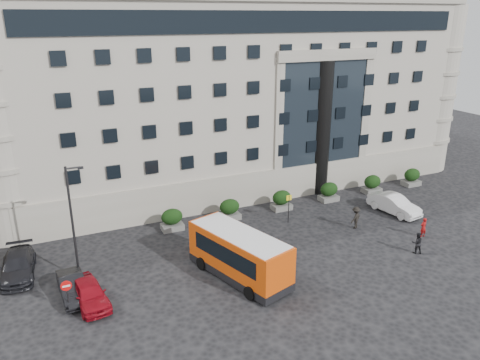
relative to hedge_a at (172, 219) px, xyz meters
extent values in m
plane|color=black|center=(4.00, -7.80, -0.93)|extent=(120.00, 120.00, 0.00)
cube|color=#A39C90|center=(10.00, 14.20, 8.07)|extent=(44.00, 24.00, 18.00)
cylinder|color=black|center=(16.00, 2.50, 5.57)|extent=(1.80, 1.80, 13.00)
cube|color=#525250|center=(0.00, 0.00, -0.68)|extent=(1.80, 1.20, 0.50)
ellipsoid|color=black|center=(0.00, 0.00, 0.24)|extent=(1.80, 1.26, 1.34)
cube|color=#525250|center=(5.20, 0.00, -0.68)|extent=(1.80, 1.20, 0.50)
ellipsoid|color=black|center=(5.20, 0.00, 0.24)|extent=(1.80, 1.26, 1.34)
cube|color=#525250|center=(10.40, 0.00, -0.68)|extent=(1.80, 1.20, 0.50)
ellipsoid|color=black|center=(10.40, 0.00, 0.24)|extent=(1.80, 1.26, 1.34)
cube|color=#525250|center=(15.60, 0.00, -0.68)|extent=(1.80, 1.20, 0.50)
ellipsoid|color=black|center=(15.60, 0.00, 0.24)|extent=(1.80, 1.26, 1.34)
cube|color=#525250|center=(20.80, 0.00, -0.68)|extent=(1.80, 1.20, 0.50)
ellipsoid|color=black|center=(20.80, 0.00, 0.24)|extent=(1.80, 1.26, 1.34)
cube|color=#525250|center=(26.00, 0.00, -0.68)|extent=(1.80, 1.20, 0.50)
ellipsoid|color=black|center=(26.00, 0.00, 0.24)|extent=(1.80, 1.26, 1.34)
cylinder|color=#262628|center=(-8.00, -4.80, 3.07)|extent=(0.16, 0.16, 8.00)
cylinder|color=#262628|center=(-7.55, -4.80, 6.92)|extent=(0.90, 0.12, 0.12)
cube|color=black|center=(-7.10, -4.80, 6.87)|extent=(0.35, 0.18, 0.14)
cylinder|color=#262628|center=(9.50, -2.80, 0.32)|extent=(0.08, 0.08, 2.50)
cube|color=yellow|center=(9.50, -2.80, 1.37)|extent=(0.50, 0.06, 0.45)
cylinder|color=#262628|center=(-9.00, -8.80, 0.17)|extent=(0.08, 0.08, 2.20)
cylinder|color=red|center=(-9.00, -8.86, 1.07)|extent=(0.64, 0.05, 0.64)
cube|color=white|center=(-9.00, -8.90, 1.07)|extent=(0.45, 0.04, 0.10)
cube|color=#CC4309|center=(2.01, -9.08, 0.96)|extent=(4.86, 8.21, 2.67)
cube|color=black|center=(2.01, -9.08, -0.48)|extent=(4.91, 8.26, 0.55)
cube|color=black|center=(2.01, -9.08, 1.24)|extent=(4.41, 6.60, 1.17)
cube|color=silver|center=(2.01, -9.08, 2.24)|extent=(4.62, 7.80, 0.18)
cylinder|color=black|center=(1.48, -11.85, -0.48)|extent=(0.54, 0.94, 0.90)
cylinder|color=black|center=(4.02, -11.06, -0.48)|extent=(0.54, 0.94, 0.90)
cylinder|color=black|center=(0.00, -7.11, -0.48)|extent=(0.54, 0.94, 0.90)
cylinder|color=black|center=(2.54, -6.31, -0.48)|extent=(0.54, 0.94, 0.90)
cube|color=#971B0B|center=(-8.01, 6.29, 0.55)|extent=(2.23, 3.46, 2.39)
cube|color=#971B0B|center=(-7.98, 3.81, 0.17)|extent=(2.12, 1.55, 1.62)
cube|color=black|center=(-7.98, 3.14, 0.50)|extent=(1.81, 0.14, 0.76)
cylinder|color=black|center=(-9.04, 3.89, -0.53)|extent=(0.26, 0.80, 0.80)
cylinder|color=black|center=(-6.94, 3.92, -0.53)|extent=(0.26, 0.80, 0.80)
cylinder|color=black|center=(-9.07, 7.04, -0.53)|extent=(0.26, 0.80, 0.80)
cylinder|color=black|center=(-6.97, 7.06, -0.53)|extent=(0.26, 0.80, 0.80)
imported|color=maroon|center=(-7.73, -8.16, -0.18)|extent=(2.37, 4.61, 1.50)
imported|color=black|center=(-8.60, -6.93, -0.23)|extent=(1.76, 4.36, 1.41)
imported|color=black|center=(-11.72, -2.69, -0.18)|extent=(2.52, 5.34, 1.51)
imported|color=black|center=(-13.00, 6.26, -0.29)|extent=(2.47, 4.74, 1.27)
imported|color=silver|center=(19.24, -4.92, -0.10)|extent=(2.51, 5.22, 1.65)
imported|color=maroon|center=(18.00, -9.67, -0.11)|extent=(0.61, 0.41, 1.64)
imported|color=black|center=(15.53, -11.53, -0.09)|extent=(1.00, 0.91, 1.67)
imported|color=black|center=(14.07, -6.08, 0.02)|extent=(1.41, 1.15, 1.90)
camera|label=1|loc=(-9.57, -34.61, 16.00)|focal=35.00mm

